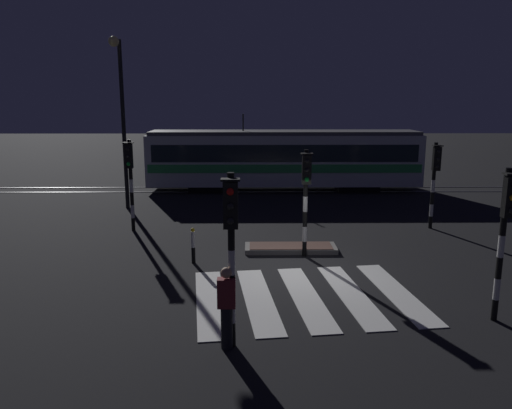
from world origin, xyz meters
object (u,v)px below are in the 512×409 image
Objects in this scene: tram at (284,158)px; pedestrian_waiting_at_kerb at (227,307)px; traffic_light_median_centre at (306,187)px; traffic_light_kerb_mid_left at (231,236)px; bollard_island_edge at (193,245)px; street_lamp_trackside_left at (121,104)px; traffic_light_corner_far_right at (435,173)px; traffic_light_corner_near_right at (506,223)px; traffic_light_corner_far_left at (130,171)px.

tram reaches higher than pedestrian_waiting_at_kerb.
traffic_light_median_centre is 6.51m from pedestrian_waiting_at_kerb.
tram is 8.71× the size of pedestrian_waiting_at_kerb.
traffic_light_median_centre is at bearing 70.62° from traffic_light_kerb_mid_left.
traffic_light_median_centre is 3.08× the size of bollard_island_edge.
street_lamp_trackside_left is (-7.41, 7.25, 2.48)m from traffic_light_median_centre.
traffic_light_corner_far_right is 9.80m from bollard_island_edge.
traffic_light_corner_far_right is 8.44m from traffic_light_corner_near_right.
tram is (7.51, 4.85, -2.99)m from street_lamp_trackside_left.
traffic_light_corner_near_right reaches higher than traffic_light_corner_far_right.
street_lamp_trackside_left is (-1.19, 3.96, 2.44)m from traffic_light_corner_far_left.
pedestrian_waiting_at_kerb is (-2.21, -5.97, -1.38)m from traffic_light_median_centre.
traffic_light_corner_far_left is 0.99× the size of traffic_light_corner_near_right.
street_lamp_trackside_left reaches higher than bollard_island_edge.
tram is at bearing 82.74° from pedestrian_waiting_at_kerb.
traffic_light_kerb_mid_left is 0.24× the size of tram.
traffic_light_kerb_mid_left is at bearing -168.96° from traffic_light_corner_near_right.
traffic_light_corner_near_right is 17.33m from tram.
traffic_light_kerb_mid_left is at bearing -96.93° from tram.
traffic_light_corner_far_right is 10.06m from tram.
bollard_island_edge is at bearing 104.32° from traffic_light_kerb_mid_left.
pedestrian_waiting_at_kerb is (5.20, -13.22, -3.86)m from street_lamp_trackside_left.
pedestrian_waiting_at_kerb is at bearing -68.51° from street_lamp_trackside_left.
traffic_light_kerb_mid_left reaches higher than traffic_light_corner_near_right.
street_lamp_trackside_left is (-12.70, 3.75, 2.53)m from traffic_light_corner_far_right.
street_lamp_trackside_left reaches higher than traffic_light_corner_far_left.
tram is at bearing 32.88° from street_lamp_trackside_left.
traffic_light_corner_far_left is 1.04× the size of traffic_light_corner_far_right.
traffic_light_median_centre is at bearing 9.43° from bollard_island_edge.
traffic_light_median_centre is 12.11m from tram.
traffic_light_kerb_mid_left reaches higher than traffic_light_corner_far_left.
bollard_island_edge is at bearing -155.08° from traffic_light_corner_far_right.
tram reaches higher than traffic_light_corner_far_left.
traffic_light_corner_far_right reaches higher than pedestrian_waiting_at_kerb.
traffic_light_corner_far_left is at bearing -178.94° from traffic_light_corner_far_right.
traffic_light_kerb_mid_left is 14.44m from street_lamp_trackside_left.
traffic_light_kerb_mid_left is 1.07× the size of traffic_light_corner_far_right.
traffic_light_kerb_mid_left is 6.33m from traffic_light_median_centre.
traffic_light_median_centre is 0.98× the size of traffic_light_corner_near_right.
pedestrian_waiting_at_kerb reaches higher than bollard_island_edge.
traffic_light_median_centre is at bearing -146.53° from traffic_light_corner_far_right.
pedestrian_waiting_at_kerb is 1.54× the size of bollard_island_edge.
street_lamp_trackside_left is 0.50× the size of tram.
traffic_light_kerb_mid_left is 18.21m from tram.
tram is 13.22m from bollard_island_edge.
traffic_light_kerb_mid_left is at bearing 1.66° from pedestrian_waiting_at_kerb.
street_lamp_trackside_left reaches higher than traffic_light_median_centre.
traffic_light_corner_far_right is (7.39, 9.46, -0.16)m from traffic_light_kerb_mid_left.
traffic_light_corner_near_right is 0.47× the size of street_lamp_trackside_left.
street_lamp_trackside_left is at bearing 163.54° from traffic_light_corner_far_right.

